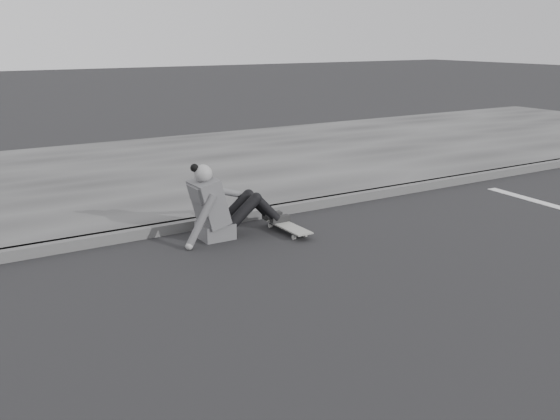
% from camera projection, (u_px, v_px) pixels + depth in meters
% --- Properties ---
extents(ground, '(80.00, 80.00, 0.00)m').
position_uv_depth(ground, '(436.00, 275.00, 5.96)').
color(ground, black).
rests_on(ground, ground).
extents(curb, '(24.00, 0.16, 0.12)m').
position_uv_depth(curb, '(291.00, 208.00, 8.06)').
color(curb, '#4C4C4C').
rests_on(curb, ground).
extents(sidewalk, '(24.00, 6.00, 0.12)m').
position_uv_depth(sidewalk, '(195.00, 167.00, 10.53)').
color(sidewalk, '#3E3E3E').
rests_on(sidewalk, ground).
extents(skateboard, '(0.20, 0.78, 0.09)m').
position_uv_depth(skateboard, '(287.00, 227.00, 7.23)').
color(skateboard, '#A4A49F').
rests_on(skateboard, ground).
extents(seated_woman, '(1.38, 0.46, 0.88)m').
position_uv_depth(seated_woman, '(220.00, 207.00, 6.98)').
color(seated_woman, '#505053').
rests_on(seated_woman, ground).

